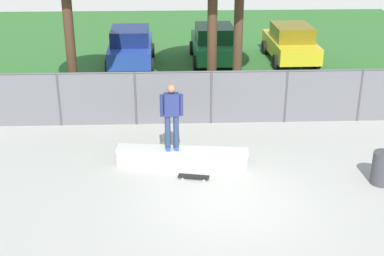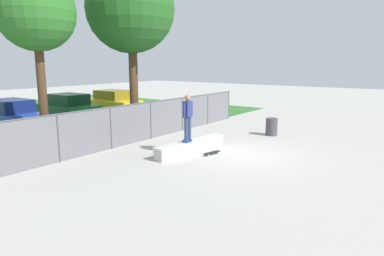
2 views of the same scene
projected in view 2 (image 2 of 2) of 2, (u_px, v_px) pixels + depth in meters
name	position (u px, v px, depth m)	size (l,w,h in m)	color
ground_plane	(243.00, 154.00, 13.37)	(80.00, 80.00, 0.00)	#ADAAA3
grass_strip	(32.00, 118.00, 22.06)	(26.34, 20.00, 0.02)	#336B2D
concrete_ledge	(191.00, 147.00, 13.55)	(3.55, 0.91, 0.48)	#B7B5AD
skateboarder	(188.00, 116.00, 13.07)	(0.60, 0.30, 1.82)	#2647A5
skateboard	(212.00, 153.00, 13.33)	(0.82, 0.36, 0.09)	black
chainlink_fence	(151.00, 119.00, 15.95)	(14.41, 0.07, 1.74)	#4C4C51
tree_near_left	(36.00, 13.00, 12.27)	(2.81, 2.81, 6.68)	#47301E
tree_near_right	(130.00, 9.00, 15.79)	(4.08, 4.08, 7.98)	#47301E
tree_mid	(133.00, 16.00, 17.06)	(3.12, 3.12, 7.35)	#513823
car_blue	(9.00, 115.00, 17.60)	(2.08, 4.23, 1.66)	#233D9E
car_green	(68.00, 107.00, 20.74)	(2.08, 4.23, 1.66)	#1E6638
car_yellow	(112.00, 102.00, 23.48)	(2.08, 4.23, 1.66)	gold
trash_bin	(272.00, 127.00, 16.78)	(0.56, 0.56, 0.84)	#3F3F44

